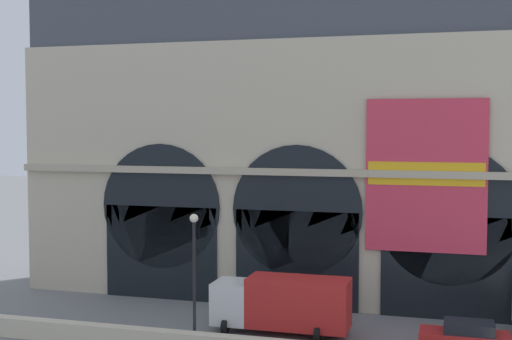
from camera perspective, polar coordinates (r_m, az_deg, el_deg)
ground_plane at (r=39.22m, az=1.69°, el=-13.15°), size 200.00×200.00×0.00m
station_building at (r=45.17m, az=4.21°, el=2.06°), size 38.16×6.03×20.72m
box_truck_center at (r=38.33m, az=2.21°, el=-10.91°), size 7.50×2.91×3.12m
car_mideast at (r=37.10m, az=16.93°, el=-13.00°), size 4.40×2.22×1.55m
street_lamp_quayside at (r=35.44m, az=-5.13°, el=-7.63°), size 0.44×0.44×6.90m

